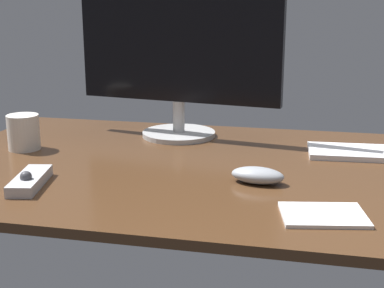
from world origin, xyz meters
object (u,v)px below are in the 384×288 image
keyboard (382,153)px  media_remote (30,180)px  notepad (323,215)px  monitor (178,57)px  coffee_mug (24,132)px  computer_mouse (258,175)px

keyboard → media_remote: bearing=-155.6°
media_remote → notepad: (60.61, -3.95, -0.92)cm
monitor → coffee_mug: (-36.37, -22.87, -18.16)cm
computer_mouse → media_remote: 48.55cm
notepad → coffee_mug: bearing=158.2°
monitor → media_remote: bearing=-103.8°
keyboard → notepad: keyboard is taller
keyboard → notepad: 46.69cm
monitor → coffee_mug: bearing=-139.4°
notepad → computer_mouse: bearing=129.8°
computer_mouse → coffee_mug: coffee_mug is taller
media_remote → computer_mouse: bearing=93.5°
keyboard → coffee_mug: size_ratio=3.92×
keyboard → media_remote: (-75.47, -40.31, 0.58)cm
computer_mouse → coffee_mug: 64.64cm
computer_mouse → media_remote: (-46.92, -12.46, -0.47)cm
monitor → keyboard: 60.14cm
computer_mouse → notepad: (13.69, -16.40, -1.39)cm
monitor → notepad: monitor is taller
computer_mouse → notepad: computer_mouse is taller
monitor → media_remote: monitor is taller
computer_mouse → coffee_mug: bearing=174.1°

